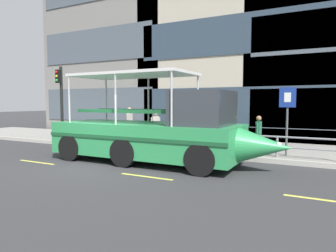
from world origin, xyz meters
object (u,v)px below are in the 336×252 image
object	(u,v)px
duck_tour_boat	(158,133)
pedestrian_mid_right	(156,124)
traffic_light_pole	(61,95)
pedestrian_near_stern	(129,121)
leaned_bicycle	(72,133)
parking_sign	(287,109)
pedestrian_near_bow	(259,131)
pedestrian_mid_left	(175,124)

from	to	relation	value
duck_tour_boat	pedestrian_mid_right	bearing A→B (deg)	120.92
traffic_light_pole	pedestrian_near_stern	xyz separation A→B (m)	(3.67, 1.27, -1.36)
traffic_light_pole	pedestrian_mid_right	bearing A→B (deg)	8.43
traffic_light_pole	leaned_bicycle	xyz separation A→B (m)	(0.73, 0.03, -2.06)
parking_sign	leaned_bicycle	world-z (taller)	parking_sign
pedestrian_near_stern	pedestrian_mid_right	bearing A→B (deg)	-13.62
leaned_bicycle	parking_sign	bearing A→B (deg)	1.42
traffic_light_pole	duck_tour_boat	world-z (taller)	traffic_light_pole
parking_sign	pedestrian_near_stern	world-z (taller)	parking_sign
pedestrian_near_bow	pedestrian_mid_left	xyz separation A→B (m)	(-3.83, 0.14, 0.13)
traffic_light_pole	pedestrian_near_bow	bearing A→B (deg)	2.22
duck_tour_boat	pedestrian_mid_left	size ratio (longest dim) A/B	5.11
pedestrian_near_stern	duck_tour_boat	bearing A→B (deg)	-44.28
parking_sign	duck_tour_boat	size ratio (longest dim) A/B	0.30
parking_sign	pedestrian_near_bow	size ratio (longest dim) A/B	1.73
pedestrian_near_bow	pedestrian_mid_right	size ratio (longest dim) A/B	0.93
traffic_light_pole	pedestrian_near_bow	world-z (taller)	traffic_light_pole
leaned_bicycle	duck_tour_boat	size ratio (longest dim) A/B	0.20
parking_sign	leaned_bicycle	bearing A→B (deg)	-178.58
traffic_light_pole	leaned_bicycle	world-z (taller)	traffic_light_pole
parking_sign	pedestrian_mid_left	xyz separation A→B (m)	(-4.91, 0.25, -0.74)
pedestrian_near_bow	pedestrian_near_stern	size ratio (longest dim) A/B	0.85
traffic_light_pole	pedestrian_near_stern	world-z (taller)	traffic_light_pole
traffic_light_pole	pedestrian_mid_right	size ratio (longest dim) A/B	2.47
traffic_light_pole	pedestrian_mid_left	xyz separation A→B (m)	(6.74, 0.55, -1.39)
leaned_bicycle	pedestrian_near_bow	bearing A→B (deg)	2.24
pedestrian_mid_left	duck_tour_boat	bearing A→B (deg)	-75.83
pedestrian_mid_right	duck_tour_boat	bearing A→B (deg)	-59.08
duck_tour_boat	pedestrian_mid_left	distance (m)	3.11
traffic_light_pole	duck_tour_boat	xyz separation A→B (m)	(7.50, -2.47, -1.50)
pedestrian_near_bow	parking_sign	bearing A→B (deg)	-5.98
pedestrian_mid_right	pedestrian_near_stern	world-z (taller)	pedestrian_near_stern
traffic_light_pole	leaned_bicycle	bearing A→B (deg)	1.97
pedestrian_mid_right	pedestrian_mid_left	bearing A→B (deg)	-12.64
pedestrian_near_stern	traffic_light_pole	bearing A→B (deg)	-160.87
duck_tour_boat	pedestrian_near_bow	bearing A→B (deg)	43.17
pedestrian_near_bow	pedestrian_near_stern	distance (m)	6.96
parking_sign	pedestrian_mid_right	distance (m)	6.19
traffic_light_pole	duck_tour_boat	distance (m)	8.04
parking_sign	pedestrian_near_stern	bearing A→B (deg)	173.03
pedestrian_mid_left	pedestrian_near_stern	xyz separation A→B (m)	(-3.07, 0.72, 0.03)
pedestrian_mid_left	pedestrian_mid_right	bearing A→B (deg)	167.36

